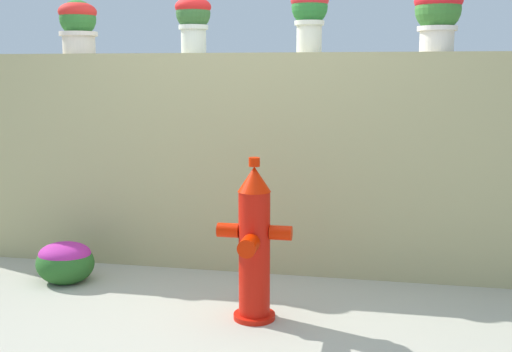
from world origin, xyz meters
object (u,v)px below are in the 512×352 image
object	(u,v)px
potted_plant_3	(310,12)
fire_hydrant	(254,246)
potted_plant_1	(78,23)
potted_plant_2	(193,17)
potted_plant_4	(438,12)
flower_bush_left	(65,260)

from	to	relation	value
potted_plant_3	fire_hydrant	xyz separation A→B (m)	(-0.18, -1.03, -1.37)
potted_plant_1	potted_plant_2	world-z (taller)	potted_plant_2
potted_plant_4	flower_bush_left	bearing A→B (deg)	-165.80
potted_plant_4	fire_hydrant	world-z (taller)	potted_plant_4
potted_plant_4	potted_plant_1	bearing A→B (deg)	-179.79
potted_plant_2	flower_bush_left	bearing A→B (deg)	-138.97
potted_plant_1	fire_hydrant	bearing A→B (deg)	-33.06
potted_plant_3	potted_plant_4	world-z (taller)	potted_plant_3
fire_hydrant	flower_bush_left	world-z (taller)	fire_hydrant
potted_plant_1	fire_hydrant	world-z (taller)	potted_plant_1
potted_plant_3	potted_plant_1	bearing A→B (deg)	-178.52
potted_plant_4	fire_hydrant	size ratio (longest dim) A/B	0.45
potted_plant_3	fire_hydrant	world-z (taller)	potted_plant_3
potted_plant_2	fire_hydrant	world-z (taller)	potted_plant_2
potted_plant_3	potted_plant_2	bearing A→B (deg)	-179.75
potted_plant_4	flower_bush_left	distance (m)	2.97
potted_plant_4	flower_bush_left	world-z (taller)	potted_plant_4
potted_plant_2	potted_plant_4	size ratio (longest dim) A/B	0.95
potted_plant_1	potted_plant_4	size ratio (longest dim) A/B	0.91
potted_plant_2	potted_plant_3	xyz separation A→B (m)	(0.82, 0.00, 0.02)
potted_plant_1	potted_plant_4	distance (m)	2.53
potted_plant_2	potted_plant_4	world-z (taller)	potted_plant_4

